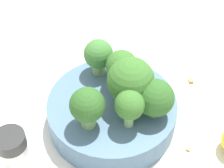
{
  "coord_description": "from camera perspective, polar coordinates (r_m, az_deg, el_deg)",
  "views": [
    {
      "loc": [
        0.25,
        0.2,
        0.41
      ],
      "look_at": [
        0.0,
        0.0,
        0.08
      ],
      "focal_mm": 60.0,
      "sensor_mm": 36.0,
      "label": 1
    }
  ],
  "objects": [
    {
      "name": "ground_plane",
      "position": [
        0.52,
        0.0,
        -5.78
      ],
      "size": [
        3.0,
        3.0,
        0.0
      ],
      "primitive_type": "plane",
      "color": "silver"
    },
    {
      "name": "bowl",
      "position": [
        0.5,
        0.0,
        -4.36
      ],
      "size": [
        0.17,
        0.17,
        0.04
      ],
      "primitive_type": "cylinder",
      "color": "slate",
      "rests_on": "ground_plane"
    },
    {
      "name": "broccoli_floret_0",
      "position": [
        0.46,
        2.86,
        0.47
      ],
      "size": [
        0.06,
        0.06,
        0.07
      ],
      "color": "#8EB770",
      "rests_on": "bowl"
    },
    {
      "name": "broccoli_floret_1",
      "position": [
        0.51,
        -2.07,
        4.39
      ],
      "size": [
        0.04,
        0.04,
        0.05
      ],
      "color": "#7A9E5B",
      "rests_on": "bowl"
    },
    {
      "name": "broccoli_floret_2",
      "position": [
        0.49,
        1.48,
        2.64
      ],
      "size": [
        0.04,
        0.04,
        0.06
      ],
      "color": "#7A9E5B",
      "rests_on": "bowl"
    },
    {
      "name": "broccoli_floret_3",
      "position": [
        0.44,
        2.68,
        -3.36
      ],
      "size": [
        0.04,
        0.04,
        0.05
      ],
      "color": "#8EB770",
      "rests_on": "bowl"
    },
    {
      "name": "broccoli_floret_4",
      "position": [
        0.44,
        -3.55,
        -3.57
      ],
      "size": [
        0.04,
        0.04,
        0.06
      ],
      "color": "#7A9E5B",
      "rests_on": "bowl"
    },
    {
      "name": "broccoli_floret_5",
      "position": [
        0.46,
        6.6,
        -2.18
      ],
      "size": [
        0.05,
        0.05,
        0.05
      ],
      "color": "#8EB770",
      "rests_on": "bowl"
    },
    {
      "name": "pepper_shaker",
      "position": [
        0.46,
        -14.61,
        -10.4
      ],
      "size": [
        0.04,
        0.04,
        0.07
      ],
      "color": "silver",
      "rests_on": "ground_plane"
    },
    {
      "name": "almond_crumb_0",
      "position": [
        0.5,
        11.54,
        -9.67
      ],
      "size": [
        0.01,
        0.01,
        0.01
      ],
      "primitive_type": "cube",
      "rotation": [
        0.0,
        0.0,
        4.99
      ],
      "color": "#AD7F4C",
      "rests_on": "ground_plane"
    },
    {
      "name": "almond_crumb_1",
      "position": [
        0.58,
        12.0,
        0.68
      ],
      "size": [
        0.01,
        0.01,
        0.01
      ],
      "primitive_type": "cube",
      "rotation": [
        0.0,
        0.0,
        0.61
      ],
      "color": "#AD7F4C",
      "rests_on": "ground_plane"
    }
  ]
}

